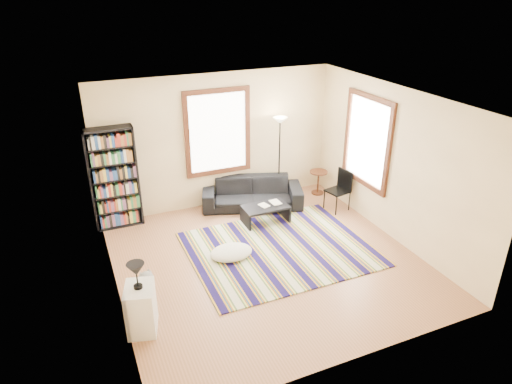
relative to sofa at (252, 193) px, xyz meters
name	(u,v)px	position (x,y,z in m)	size (l,w,h in m)	color
floor	(267,263)	(-0.58, -2.05, -0.36)	(5.00, 5.00, 0.10)	#A76E4C
ceiling	(269,98)	(-0.58, -2.05, 2.54)	(5.00, 5.00, 0.10)	white
wall_back	(217,141)	(-0.58, 0.50, 1.09)	(5.00, 0.10, 2.80)	#FFE5AB
wall_front	(362,272)	(-0.58, -4.60, 1.09)	(5.00, 0.10, 2.80)	#FFE5AB
wall_left	(104,217)	(-3.13, -2.05, 1.09)	(0.10, 5.00, 2.80)	#FFE5AB
wall_right	(396,164)	(1.97, -2.05, 1.09)	(0.10, 5.00, 2.80)	#FFE5AB
window_back	(218,132)	(-0.58, 0.42, 1.29)	(1.20, 0.06, 1.60)	white
window_right	(367,141)	(1.89, -1.25, 1.29)	(0.06, 1.20, 1.60)	white
rug	(279,249)	(-0.23, -1.81, -0.30)	(3.18, 2.55, 0.02)	#140D42
sofa	(252,193)	(0.00, 0.00, 0.00)	(2.10, 0.82, 0.61)	black
bookshelf	(114,179)	(-2.74, 0.27, 0.69)	(0.90, 0.30, 2.00)	black
coffee_table	(265,214)	(-0.04, -0.77, -0.13)	(0.90, 0.50, 0.36)	black
book_a	(261,207)	(-0.14, -0.77, 0.06)	(0.21, 0.16, 0.02)	beige
book_b	(271,203)	(0.11, -0.72, 0.06)	(0.26, 0.19, 0.02)	beige
floor_cushion	(231,252)	(-1.12, -1.69, -0.21)	(0.75, 0.57, 0.19)	beige
floor_lamp	(279,160)	(0.67, 0.10, 0.62)	(0.30, 0.30, 1.86)	black
side_table	(318,182)	(1.62, 0.00, -0.04)	(0.40, 0.40, 0.54)	#4F2613
folding_chair	(337,191)	(1.57, -0.86, 0.12)	(0.42, 0.40, 0.86)	black
white_cabinet	(141,309)	(-2.88, -2.91, 0.04)	(0.38, 0.50, 0.70)	white
table_lamp	(137,276)	(-2.88, -2.91, 0.58)	(0.24, 0.24, 0.38)	black
dog	(142,282)	(-2.75, -2.20, -0.03)	(0.39, 0.55, 0.55)	#AFAFAF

